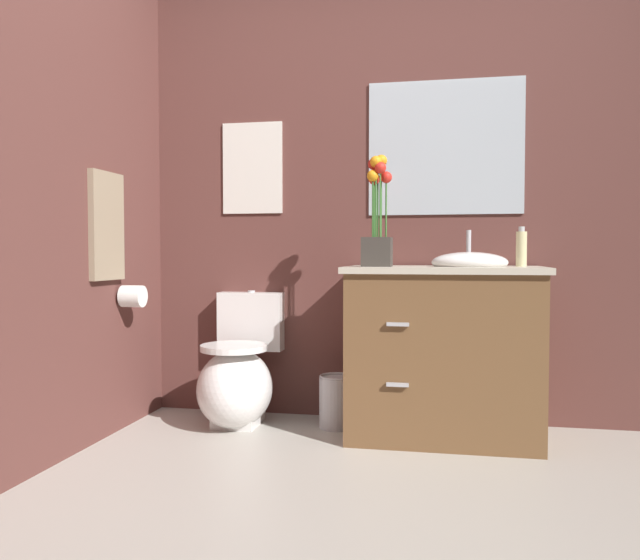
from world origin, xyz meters
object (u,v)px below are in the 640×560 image
object	(u,v)px
wall_mirror	(445,147)
vanity_cabinet	(444,350)
hanging_towel	(107,226)
flower_vase	(377,223)
trash_bin	(337,401)
toilet_paper_roll	(133,296)
toilet	(238,378)
wall_poster	(252,168)
soap_bottle	(521,248)

from	to	relation	value
wall_mirror	vanity_cabinet	bearing A→B (deg)	-89.45
wall_mirror	hanging_towel	distance (m)	1.76
hanging_towel	flower_vase	bearing A→B (deg)	10.58
trash_bin	toilet_paper_roll	size ratio (longest dim) A/B	2.47
toilet	vanity_cabinet	xyz separation A→B (m)	(1.05, -0.03, 0.19)
toilet	vanity_cabinet	size ratio (longest dim) A/B	0.68
trash_bin	hanging_towel	world-z (taller)	hanging_towel
wall_poster	wall_mirror	bearing A→B (deg)	0.00
flower_vase	hanging_towel	xyz separation A→B (m)	(-1.28, -0.24, -0.01)
trash_bin	toilet_paper_roll	bearing A→B (deg)	-166.49
trash_bin	toilet	bearing A→B (deg)	-175.07
soap_bottle	trash_bin	world-z (taller)	soap_bottle
trash_bin	hanging_towel	xyz separation A→B (m)	(-1.06, -0.39, 0.89)
vanity_cabinet	hanging_towel	xyz separation A→B (m)	(-1.60, -0.31, 0.60)
vanity_cabinet	wall_mirror	distance (m)	1.06
toilet	hanging_towel	size ratio (longest dim) A/B	1.33
soap_bottle	toilet_paper_roll	bearing A→B (deg)	-172.85
hanging_towel	wall_poster	bearing A→B (deg)	48.29
toilet	wall_mirror	world-z (taller)	wall_mirror
flower_vase	hanging_towel	world-z (taller)	flower_vase
wall_mirror	toilet_paper_roll	world-z (taller)	wall_mirror
toilet	toilet_paper_roll	distance (m)	0.68
toilet	vanity_cabinet	world-z (taller)	vanity_cabinet
flower_vase	wall_mirror	distance (m)	0.63
toilet	wall_poster	size ratio (longest dim) A/B	1.37
trash_bin	wall_poster	size ratio (longest dim) A/B	0.54
hanging_towel	trash_bin	bearing A→B (deg)	20.02
soap_bottle	flower_vase	bearing A→B (deg)	-168.02
soap_bottle	hanging_towel	xyz separation A→B (m)	(-1.96, -0.38, 0.11)
flower_vase	toilet_paper_roll	size ratio (longest dim) A/B	4.87
soap_bottle	wall_poster	world-z (taller)	wall_poster
wall_poster	hanging_towel	distance (m)	0.88
vanity_cabinet	flower_vase	bearing A→B (deg)	-166.65
soap_bottle	hanging_towel	bearing A→B (deg)	-168.93
flower_vase	trash_bin	distance (m)	0.94
toilet_paper_roll	soap_bottle	bearing A→B (deg)	7.15
vanity_cabinet	trash_bin	bearing A→B (deg)	172.51
wall_mirror	toilet	bearing A→B (deg)	-165.72
wall_poster	toilet_paper_roll	xyz separation A→B (m)	(-0.49, -0.46, -0.69)
trash_bin	wall_mirror	distance (m)	1.44
flower_vase	soap_bottle	size ratio (longest dim) A/B	2.79
trash_bin	hanging_towel	distance (m)	1.43
vanity_cabinet	wall_mirror	bearing A→B (deg)	90.55
wall_mirror	hanging_towel	size ratio (longest dim) A/B	1.54
toilet	soap_bottle	xyz separation A→B (m)	(1.42, 0.04, 0.68)
trash_bin	hanging_towel	bearing A→B (deg)	-159.98
wall_poster	toilet_paper_roll	world-z (taller)	wall_poster
vanity_cabinet	hanging_towel	world-z (taller)	hanging_towel
vanity_cabinet	toilet_paper_roll	bearing A→B (deg)	-173.71
soap_bottle	wall_mirror	distance (m)	0.68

